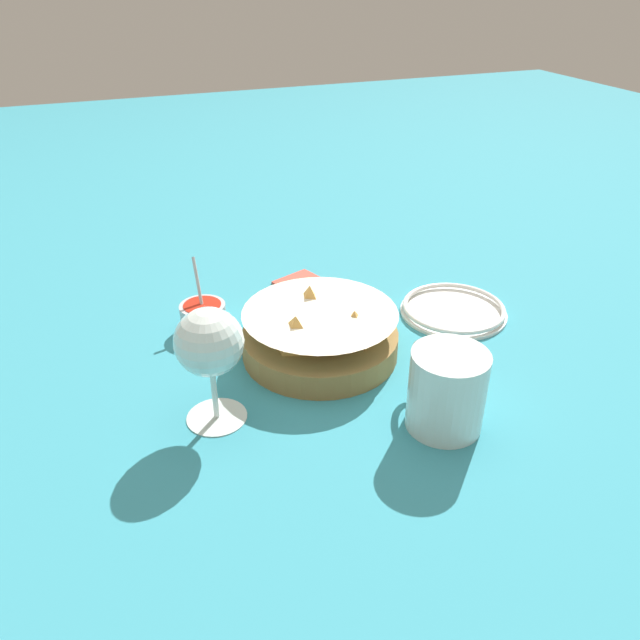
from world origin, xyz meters
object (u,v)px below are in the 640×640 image
Objects in this scene: wine_glass at (209,346)px; food_basket at (320,335)px; side_plate at (453,309)px; beer_mug at (446,392)px; sauce_cup at (203,315)px.

food_basket is at bearing -62.78° from wine_glass.
food_basket is 0.25m from side_plate.
wine_glass is 1.15× the size of beer_mug.
wine_glass is at bearing 117.22° from food_basket.
side_plate is (-0.10, -0.39, -0.02)m from sauce_cup.
wine_glass is (-0.22, 0.03, 0.08)m from sauce_cup.
sauce_cup reaches higher than food_basket.
food_basket is 0.21m from wine_glass.
side_plate is (0.24, -0.16, -0.04)m from beer_mug.
sauce_cup is 0.24m from wine_glass.
wine_glass reaches higher than sauce_cup.
side_plate is (0.03, -0.25, -0.02)m from food_basket.
sauce_cup reaches higher than side_plate.
beer_mug is (-0.20, -0.09, 0.02)m from food_basket.
beer_mug is 0.78× the size of side_plate.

